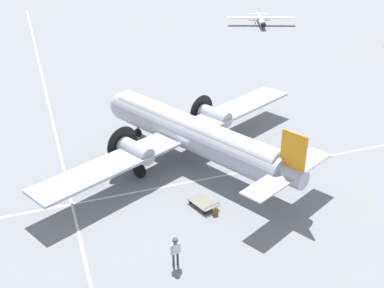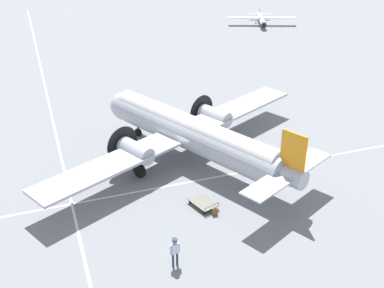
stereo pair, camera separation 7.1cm
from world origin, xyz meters
TOP-DOWN VIEW (x-y plane):
  - ground_plane at (0.00, 0.00)m, footprint 300.00×300.00m
  - apron_line_eastwest at (0.00, -2.64)m, footprint 120.00×0.16m
  - apron_line_northsouth at (-9.22, 0.00)m, footprint 0.16×120.00m
  - airliner_main at (-0.16, 0.32)m, footprint 22.96×18.08m
  - crew_foreground at (-4.63, -10.41)m, footprint 0.60×0.34m
  - suitcase_near_door at (-0.89, -6.83)m, footprint 0.34×0.15m
  - baggage_cart at (-1.26, -5.70)m, footprint 1.71×2.14m
  - light_aircraft_taxiing at (24.18, 36.60)m, footprint 10.00×7.71m

SIDE VIEW (x-z plane):
  - ground_plane at x=0.00m, z-range 0.00..0.00m
  - apron_line_eastwest at x=0.00m, z-range 0.00..0.01m
  - apron_line_northsouth at x=-9.22m, z-range 0.00..0.01m
  - suitcase_near_door at x=-0.89m, z-range -0.02..0.52m
  - baggage_cart at x=-1.26m, z-range 0.00..0.56m
  - light_aircraft_taxiing at x=24.18m, z-range -0.17..1.82m
  - crew_foreground at x=-4.63m, z-range 0.23..2.01m
  - airliner_main at x=-0.16m, z-range -0.29..5.04m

